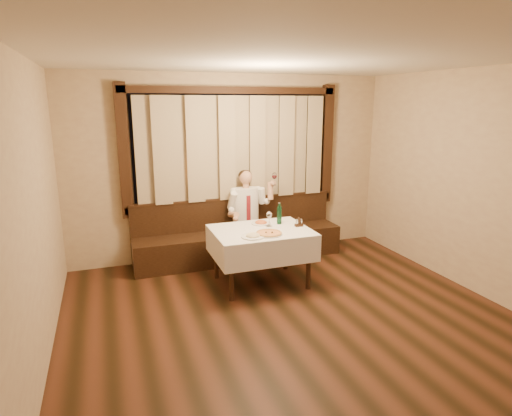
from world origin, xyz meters
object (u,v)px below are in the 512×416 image
object	(u,v)px
pizza	(269,233)
pasta_cream	(253,234)
seated_man	(248,209)
banquette	(238,239)
dining_table	(261,237)
cruet_caddy	(299,223)
pasta_red	(261,221)
green_bottle	(279,215)

from	to	relation	value
pizza	pasta_cream	size ratio (longest dim) A/B	1.20
seated_man	banquette	bearing A→B (deg)	145.44
banquette	dining_table	world-z (taller)	banquette
cruet_caddy	dining_table	bearing A→B (deg)	175.09
pizza	pasta_red	distance (m)	0.49
banquette	cruet_caddy	distance (m)	1.28
pizza	cruet_caddy	size ratio (longest dim) A/B	2.93
dining_table	pasta_cream	world-z (taller)	pasta_cream
pasta_red	green_bottle	size ratio (longest dim) A/B	0.89
cruet_caddy	seated_man	size ratio (longest dim) A/B	0.09
pasta_red	cruet_caddy	distance (m)	0.52
pasta_red	cruet_caddy	world-z (taller)	cruet_caddy
dining_table	cruet_caddy	bearing A→B (deg)	-3.35
pizza	pasta_red	size ratio (longest dim) A/B	1.29
pasta_red	green_bottle	bearing A→B (deg)	-17.88
banquette	dining_table	xyz separation A→B (m)	(0.00, -1.02, 0.34)
banquette	pizza	distance (m)	1.34
banquette	green_bottle	distance (m)	1.08
pasta_red	seated_man	size ratio (longest dim) A/B	0.19
seated_man	pizza	bearing A→B (deg)	-95.42
pasta_red	pasta_cream	size ratio (longest dim) A/B	0.93
dining_table	cruet_caddy	world-z (taller)	cruet_caddy
banquette	pasta_red	distance (m)	0.92
pasta_cream	seated_man	distance (m)	1.26
pasta_cream	seated_man	xyz separation A→B (m)	(0.34, 1.22, 0.01)
banquette	pizza	bearing A→B (deg)	-89.19
dining_table	pizza	size ratio (longest dim) A/B	3.68
green_bottle	cruet_caddy	world-z (taller)	green_bottle
banquette	seated_man	size ratio (longest dim) A/B	2.31
banquette	pizza	world-z (taller)	banquette
dining_table	green_bottle	xyz separation A→B (m)	(0.33, 0.17, 0.23)
pasta_cream	green_bottle	world-z (taller)	green_bottle
banquette	pizza	xyz separation A→B (m)	(0.02, -1.26, 0.46)
dining_table	green_bottle	size ratio (longest dim) A/B	4.25
pasta_red	green_bottle	distance (m)	0.27
dining_table	pasta_red	bearing A→B (deg)	70.01
cruet_caddy	seated_man	bearing A→B (deg)	111.00
pasta_cream	green_bottle	bearing A→B (deg)	40.06
pizza	cruet_caddy	world-z (taller)	cruet_caddy
banquette	pasta_red	world-z (taller)	banquette
pasta_cream	dining_table	bearing A→B (deg)	53.07
green_bottle	seated_man	size ratio (longest dim) A/B	0.22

